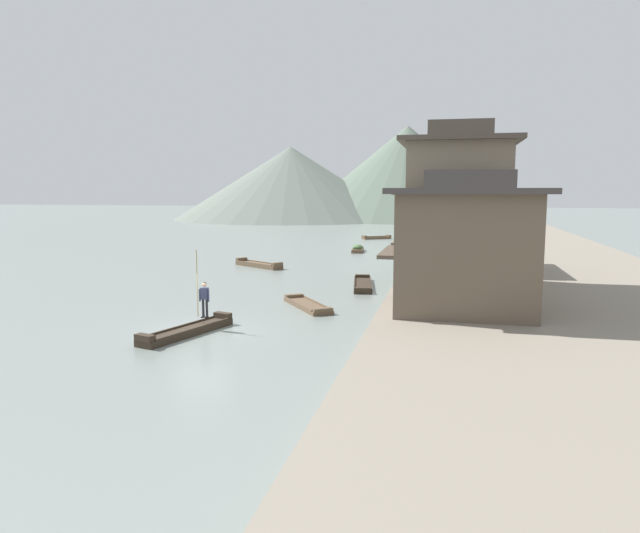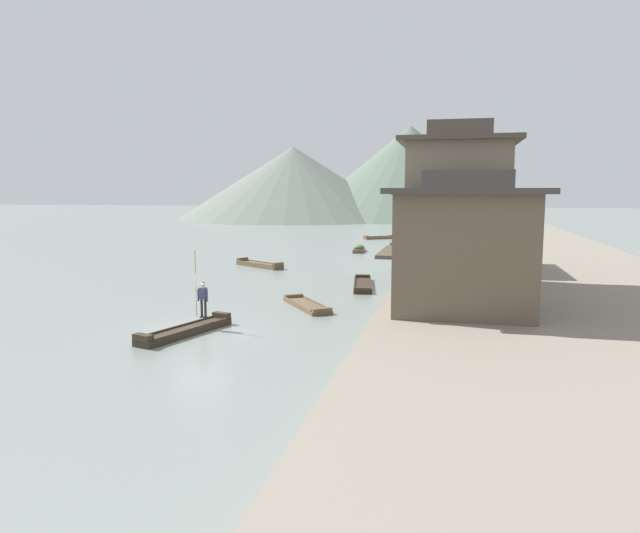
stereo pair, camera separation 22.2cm
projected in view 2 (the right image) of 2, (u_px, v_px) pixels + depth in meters
name	position (u px, v px, depth m)	size (l,w,h in m)	color
ground_plane	(199.00, 331.00, 25.95)	(400.00, 400.00, 0.00)	gray
riverbank_right	(519.00, 257.00, 51.27)	(18.00, 110.00, 0.82)	gray
boat_foreground_poled	(186.00, 331.00, 25.21)	(2.40, 5.19, 0.54)	#33281E
boatman_person	(203.00, 295.00, 26.04)	(0.57, 0.26, 3.04)	black
boat_moored_nearest	(409.00, 240.00, 71.76)	(1.21, 4.04, 0.39)	brown
boat_moored_second	(363.00, 285.00, 37.82)	(1.98, 5.92, 0.38)	#33281E
boat_moored_third	(359.00, 249.00, 59.41)	(1.52, 3.74, 0.75)	brown
boat_moored_far	(259.00, 265.00, 47.56)	(4.70, 3.61, 0.57)	brown
boat_midriver_drifting	(307.00, 305.00, 31.12)	(3.49, 4.34, 0.35)	brown
boat_midriver_upstream	(378.00, 238.00, 74.92)	(3.71, 2.87, 0.48)	brown
house_waterfront_nearest	(464.00, 244.00, 25.64)	(7.00, 5.62, 6.14)	brown
house_waterfront_second	(457.00, 210.00, 32.35)	(6.36, 7.93, 8.74)	#7F705B
house_waterfront_tall	(449.00, 224.00, 40.94)	(5.48, 8.14, 6.14)	brown
hill_far_west	(410.00, 172.00, 128.81)	(49.76, 49.76, 20.18)	#5B6B5B
hill_far_centre	(293.00, 183.00, 127.51)	(50.15, 50.15, 15.54)	slate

